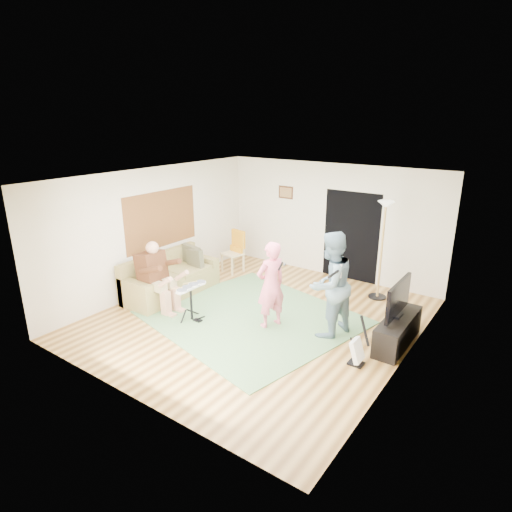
{
  "coord_description": "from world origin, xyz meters",
  "views": [
    {
      "loc": [
        4.29,
        -6.11,
        3.74
      ],
      "look_at": [
        -0.26,
        0.3,
        1.14
      ],
      "focal_mm": 30.0,
      "sensor_mm": 36.0,
      "label": 1
    }
  ],
  "objects_px": {
    "guitar_spare": "(358,351)",
    "television": "(398,298)",
    "dining_chair": "(234,257)",
    "singer": "(271,285)",
    "torchiere_lamp": "(383,233)",
    "sofa": "(169,281)",
    "drum_kit": "(191,305)",
    "tv_cabinet": "(398,331)",
    "guitarist": "(330,285)"
  },
  "relations": [
    {
      "from": "guitar_spare",
      "to": "dining_chair",
      "type": "height_order",
      "value": "dining_chair"
    },
    {
      "from": "guitarist",
      "to": "torchiere_lamp",
      "type": "bearing_deg",
      "value": -169.14
    },
    {
      "from": "drum_kit",
      "to": "guitarist",
      "type": "height_order",
      "value": "guitarist"
    },
    {
      "from": "torchiere_lamp",
      "to": "dining_chair",
      "type": "relative_size",
      "value": 2.02
    },
    {
      "from": "tv_cabinet",
      "to": "television",
      "type": "height_order",
      "value": "television"
    },
    {
      "from": "sofa",
      "to": "torchiere_lamp",
      "type": "xyz_separation_m",
      "value": [
        3.82,
        2.43,
        1.15
      ]
    },
    {
      "from": "sofa",
      "to": "torchiere_lamp",
      "type": "height_order",
      "value": "torchiere_lamp"
    },
    {
      "from": "guitar_spare",
      "to": "tv_cabinet",
      "type": "bearing_deg",
      "value": 72.85
    },
    {
      "from": "drum_kit",
      "to": "guitar_spare",
      "type": "bearing_deg",
      "value": 6.43
    },
    {
      "from": "tv_cabinet",
      "to": "drum_kit",
      "type": "bearing_deg",
      "value": -158.88
    },
    {
      "from": "drum_kit",
      "to": "guitar_spare",
      "type": "xyz_separation_m",
      "value": [
        3.19,
        0.36,
        -0.07
      ]
    },
    {
      "from": "television",
      "to": "guitarist",
      "type": "bearing_deg",
      "value": -162.2
    },
    {
      "from": "drum_kit",
      "to": "dining_chair",
      "type": "relative_size",
      "value": 0.7
    },
    {
      "from": "drum_kit",
      "to": "television",
      "type": "distance_m",
      "value": 3.74
    },
    {
      "from": "guitar_spare",
      "to": "television",
      "type": "distance_m",
      "value": 1.19
    },
    {
      "from": "sofa",
      "to": "singer",
      "type": "height_order",
      "value": "singer"
    },
    {
      "from": "singer",
      "to": "tv_cabinet",
      "type": "relative_size",
      "value": 1.17
    },
    {
      "from": "sofa",
      "to": "singer",
      "type": "relative_size",
      "value": 1.33
    },
    {
      "from": "dining_chair",
      "to": "tv_cabinet",
      "type": "bearing_deg",
      "value": -5.04
    },
    {
      "from": "guitar_spare",
      "to": "television",
      "type": "relative_size",
      "value": 0.81
    },
    {
      "from": "guitar_spare",
      "to": "tv_cabinet",
      "type": "xyz_separation_m",
      "value": [
        0.31,
        0.99,
        0.0
      ]
    },
    {
      "from": "singer",
      "to": "guitar_spare",
      "type": "xyz_separation_m",
      "value": [
        1.83,
        -0.31,
        -0.57
      ]
    },
    {
      "from": "guitarist",
      "to": "tv_cabinet",
      "type": "bearing_deg",
      "value": 122.25
    },
    {
      "from": "drum_kit",
      "to": "torchiere_lamp",
      "type": "relative_size",
      "value": 0.35
    },
    {
      "from": "singer",
      "to": "torchiere_lamp",
      "type": "bearing_deg",
      "value": 176.15
    },
    {
      "from": "torchiere_lamp",
      "to": "television",
      "type": "distance_m",
      "value": 2.05
    },
    {
      "from": "guitarist",
      "to": "dining_chair",
      "type": "relative_size",
      "value": 1.82
    },
    {
      "from": "drum_kit",
      "to": "guitar_spare",
      "type": "distance_m",
      "value": 3.21
    },
    {
      "from": "singer",
      "to": "guitar_spare",
      "type": "bearing_deg",
      "value": 102.35
    },
    {
      "from": "singer",
      "to": "tv_cabinet",
      "type": "height_order",
      "value": "singer"
    },
    {
      "from": "guitar_spare",
      "to": "television",
      "type": "bearing_deg",
      "value": 75.52
    },
    {
      "from": "guitar_spare",
      "to": "drum_kit",
      "type": "bearing_deg",
      "value": -173.57
    },
    {
      "from": "singer",
      "to": "guitarist",
      "type": "height_order",
      "value": "guitarist"
    },
    {
      "from": "guitarist",
      "to": "tv_cabinet",
      "type": "distance_m",
      "value": 1.37
    },
    {
      "from": "guitarist",
      "to": "guitar_spare",
      "type": "bearing_deg",
      "value": 67.27
    },
    {
      "from": "guitarist",
      "to": "television",
      "type": "relative_size",
      "value": 1.78
    },
    {
      "from": "sofa",
      "to": "tv_cabinet",
      "type": "xyz_separation_m",
      "value": [
        4.8,
        0.7,
        -0.04
      ]
    },
    {
      "from": "tv_cabinet",
      "to": "television",
      "type": "bearing_deg",
      "value": 180.0
    },
    {
      "from": "guitarist",
      "to": "guitar_spare",
      "type": "distance_m",
      "value": 1.26
    },
    {
      "from": "dining_chair",
      "to": "television",
      "type": "distance_m",
      "value": 4.64
    },
    {
      "from": "television",
      "to": "guitar_spare",
      "type": "bearing_deg",
      "value": -104.48
    },
    {
      "from": "drum_kit",
      "to": "torchiere_lamp",
      "type": "distance_m",
      "value": 4.14
    },
    {
      "from": "singer",
      "to": "guitar_spare",
      "type": "relative_size",
      "value": 1.9
    },
    {
      "from": "singer",
      "to": "drum_kit",
      "type": "bearing_deg",
      "value": -42.11
    },
    {
      "from": "singer",
      "to": "guitarist",
      "type": "bearing_deg",
      "value": 130.46
    },
    {
      "from": "tv_cabinet",
      "to": "television",
      "type": "distance_m",
      "value": 0.6
    },
    {
      "from": "sofa",
      "to": "singer",
      "type": "xyz_separation_m",
      "value": [
        2.66,
        0.02,
        0.52
      ]
    },
    {
      "from": "torchiere_lamp",
      "to": "sofa",
      "type": "bearing_deg",
      "value": -147.54
    },
    {
      "from": "dining_chair",
      "to": "sofa",
      "type": "bearing_deg",
      "value": -88.67
    },
    {
      "from": "sofa",
      "to": "guitar_spare",
      "type": "xyz_separation_m",
      "value": [
        4.49,
        -0.29,
        -0.05
      ]
    }
  ]
}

